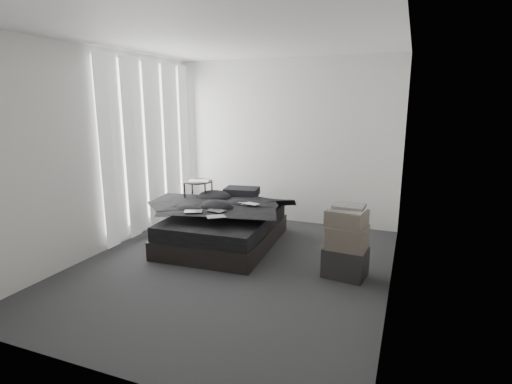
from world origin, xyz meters
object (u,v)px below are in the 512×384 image
(box_lower, at_px, (345,262))
(bed, at_px, (224,236))
(side_stand, at_px, (199,206))
(laptop, at_px, (247,200))

(box_lower, bearing_deg, bed, 165.43)
(bed, xyz_separation_m, side_stand, (-0.60, 0.39, 0.27))
(bed, distance_m, box_lower, 1.80)
(side_stand, relative_size, box_lower, 1.69)
(laptop, bearing_deg, bed, -154.50)
(side_stand, bearing_deg, box_lower, -19.72)
(laptop, height_order, side_stand, side_stand)
(laptop, xyz_separation_m, box_lower, (1.41, -0.51, -0.48))
(bed, bearing_deg, side_stand, 144.19)
(bed, height_order, side_stand, side_stand)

